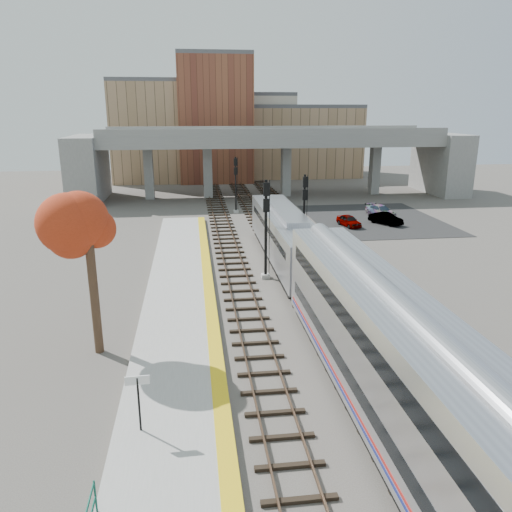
{
  "coord_description": "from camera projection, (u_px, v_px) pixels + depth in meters",
  "views": [
    {
      "loc": [
        -6.22,
        -24.67,
        11.96
      ],
      "look_at": [
        -2.15,
        6.97,
        2.5
      ],
      "focal_mm": 35.0,
      "sensor_mm": 36.0,
      "label": 1
    }
  ],
  "objects": [
    {
      "name": "car_c",
      "position": [
        381.0,
        211.0,
        57.29
      ],
      "size": [
        2.94,
        4.64,
        1.25
      ],
      "primitive_type": "imported",
      "rotation": [
        0.0,
        0.0,
        0.3
      ],
      "color": "#99999E",
      "rests_on": "parking_lot"
    },
    {
      "name": "signal_mast_far",
      "position": [
        236.0,
        186.0,
        58.73
      ],
      "size": [
        0.6,
        0.64,
        6.56
      ],
      "color": "#9E9E99",
      "rests_on": "ground"
    },
    {
      "name": "yellow_strip",
      "position": [
        214.0,
        333.0,
        26.86
      ],
      "size": [
        0.7,
        60.0,
        0.01
      ],
      "primitive_type": "cube",
      "color": "yellow",
      "rests_on": "platform"
    },
    {
      "name": "parking_lot",
      "position": [
        375.0,
        219.0,
        55.95
      ],
      "size": [
        14.0,
        18.0,
        0.04
      ],
      "primitive_type": "cube",
      "color": "black",
      "rests_on": "ground"
    },
    {
      "name": "tracks",
      "position": [
        286.0,
        264.0,
        39.6
      ],
      "size": [
        10.7,
        95.0,
        0.25
      ],
      "color": "black",
      "rests_on": "ground"
    },
    {
      "name": "signal_mast_mid",
      "position": [
        304.0,
        216.0,
        41.72
      ],
      "size": [
        0.6,
        0.64,
        6.77
      ],
      "color": "#9E9E99",
      "rests_on": "ground"
    },
    {
      "name": "station_sign",
      "position": [
        138.0,
        392.0,
        18.29
      ],
      "size": [
        0.9,
        0.08,
        2.27
      ],
      "rotation": [
        0.0,
        0.0,
        0.04
      ],
      "color": "black",
      "rests_on": "platform"
    },
    {
      "name": "platform",
      "position": [
        178.0,
        338.0,
        26.68
      ],
      "size": [
        4.5,
        60.0,
        0.35
      ],
      "primitive_type": "cube",
      "color": "#9E9E99",
      "rests_on": "ground"
    },
    {
      "name": "locomotive",
      "position": [
        285.0,
        235.0,
        39.57
      ],
      "size": [
        3.02,
        19.05,
        4.1
      ],
      "color": "#A8AAB2",
      "rests_on": "ground"
    },
    {
      "name": "tree",
      "position": [
        88.0,
        233.0,
        23.77
      ],
      "size": [
        3.6,
        3.6,
        8.43
      ],
      "color": "#382619",
      "rests_on": "ground"
    },
    {
      "name": "signal_mast_near",
      "position": [
        266.0,
        230.0,
        35.55
      ],
      "size": [
        0.6,
        0.64,
        7.2
      ],
      "color": "#9E9E99",
      "rests_on": "ground"
    },
    {
      "name": "buildings_far",
      "position": [
        232.0,
        132.0,
        88.84
      ],
      "size": [
        43.0,
        21.0,
        20.6
      ],
      "color": "#9F7D5C",
      "rests_on": "ground"
    },
    {
      "name": "ground",
      "position": [
        310.0,
        333.0,
        27.62
      ],
      "size": [
        160.0,
        160.0,
        0.0
      ],
      "primitive_type": "plane",
      "color": "#47423D",
      "rests_on": "ground"
    },
    {
      "name": "overpass",
      "position": [
        272.0,
        154.0,
        69.36
      ],
      "size": [
        54.0,
        12.0,
        9.5
      ],
      "color": "slate",
      "rests_on": "ground"
    },
    {
      "name": "car_b",
      "position": [
        386.0,
        219.0,
        53.25
      ],
      "size": [
        3.11,
        3.91,
        1.25
      ],
      "primitive_type": "imported",
      "rotation": [
        0.0,
        0.0,
        0.55
      ],
      "color": "#99999E",
      "rests_on": "parking_lot"
    },
    {
      "name": "car_a",
      "position": [
        349.0,
        221.0,
        52.36
      ],
      "size": [
        2.13,
        3.71,
        1.19
      ],
      "primitive_type": "imported",
      "rotation": [
        0.0,
        0.0,
        0.22
      ],
      "color": "#99999E",
      "rests_on": "parking_lot"
    },
    {
      "name": "coach",
      "position": [
        401.0,
        374.0,
        17.93
      ],
      "size": [
        3.03,
        25.0,
        5.0
      ],
      "color": "#A8AAB2",
      "rests_on": "ground"
    }
  ]
}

